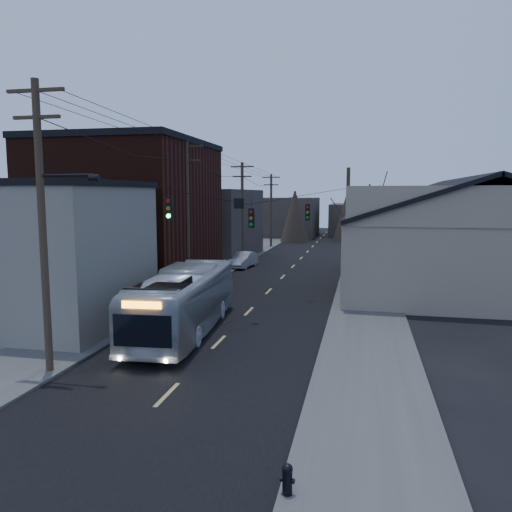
{
  "coord_description": "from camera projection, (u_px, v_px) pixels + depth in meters",
  "views": [
    {
      "loc": [
        6.15,
        -12.71,
        6.55
      ],
      "look_at": [
        0.14,
        15.25,
        3.0
      ],
      "focal_mm": 35.0,
      "sensor_mm": 36.0,
      "label": 1
    }
  ],
  "objects": [
    {
      "name": "road_surface",
      "position": [
        290.0,
        270.0,
        43.53
      ],
      "size": [
        9.0,
        110.0,
        0.02
      ],
      "primitive_type": "cube",
      "color": "black",
      "rests_on": "ground"
    },
    {
      "name": "sidewalk_right",
      "position": [
        366.0,
        271.0,
        42.17
      ],
      "size": [
        4.0,
        110.0,
        0.12
      ],
      "primitive_type": "cube",
      "color": "#474744",
      "rests_on": "ground"
    },
    {
      "name": "building_far_left",
      "position": [
        284.0,
        217.0,
        78.37
      ],
      "size": [
        10.0,
        12.0,
        6.0
      ],
      "primitive_type": "cube",
      "color": "#38322D",
      "rests_on": "ground"
    },
    {
      "name": "building_left_far",
      "position": [
        207.0,
        224.0,
        50.9
      ],
      "size": [
        9.0,
        14.0,
        7.0
      ],
      "primitive_type": "cube",
      "color": "#38322D",
      "rests_on": "ground"
    },
    {
      "name": "building_far_right",
      "position": [
        369.0,
        219.0,
        80.57
      ],
      "size": [
        12.0,
        14.0,
        5.0
      ],
      "primitive_type": "cube",
      "color": "#38322D",
      "rests_on": "ground"
    },
    {
      "name": "fire_hydrant",
      "position": [
        287.0,
        478.0,
        10.72
      ],
      "size": [
        0.33,
        0.24,
        0.69
      ],
      "rotation": [
        0.0,
        0.0,
        -0.11
      ],
      "color": "black",
      "rests_on": "sidewalk_right"
    },
    {
      "name": "building_clapboard",
      "position": [
        49.0,
        256.0,
        24.6
      ],
      "size": [
        8.0,
        8.0,
        7.0
      ],
      "primitive_type": "cube",
      "color": "slate",
      "rests_on": "ground"
    },
    {
      "name": "parked_car",
      "position": [
        243.0,
        260.0,
        44.74
      ],
      "size": [
        2.01,
        4.43,
        1.41
      ],
      "primitive_type": "imported",
      "rotation": [
        0.0,
        0.0,
        -0.12
      ],
      "color": "#9FA2A7",
      "rests_on": "ground"
    },
    {
      "name": "sidewalk_left",
      "position": [
        218.0,
        267.0,
        44.88
      ],
      "size": [
        4.0,
        110.0,
        0.12
      ],
      "primitive_type": "cube",
      "color": "#474744",
      "rests_on": "ground"
    },
    {
      "name": "ground",
      "position": [
        141.0,
        422.0,
        14.42
      ],
      "size": [
        160.0,
        160.0,
        0.0
      ],
      "primitive_type": "plane",
      "color": "black",
      "rests_on": "ground"
    },
    {
      "name": "utility_lines",
      "position": [
        239.0,
        215.0,
        37.89
      ],
      "size": [
        11.24,
        45.28,
        10.5
      ],
      "color": "#382B1E",
      "rests_on": "ground"
    },
    {
      "name": "bus",
      "position": [
        184.0,
        301.0,
        23.57
      ],
      "size": [
        3.34,
        11.15,
        3.06
      ],
      "primitive_type": "imported",
      "rotation": [
        0.0,
        0.0,
        3.21
      ],
      "color": "#A4AAB0",
      "rests_on": "ground"
    },
    {
      "name": "bare_tree",
      "position": [
        368.0,
        240.0,
        32.03
      ],
      "size": [
        0.4,
        0.4,
        7.2
      ],
      "primitive_type": "cone",
      "color": "black",
      "rests_on": "ground"
    },
    {
      "name": "warehouse",
      "position": [
        460.0,
        248.0,
        35.63
      ],
      "size": [
        16.16,
        20.6,
        7.73
      ],
      "color": "gray",
      "rests_on": "ground"
    },
    {
      "name": "building_brick",
      "position": [
        130.0,
        216.0,
        35.3
      ],
      "size": [
        10.0,
        12.0,
        10.0
      ],
      "primitive_type": "cube",
      "color": "black",
      "rests_on": "ground"
    }
  ]
}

